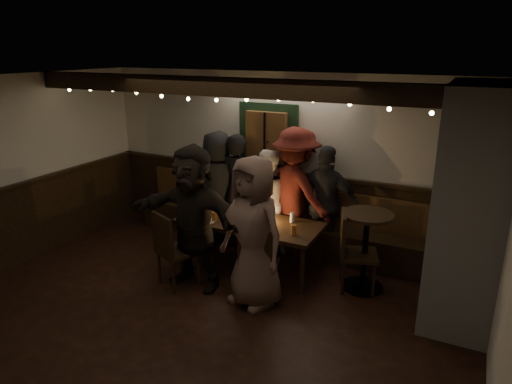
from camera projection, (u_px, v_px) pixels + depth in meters
The scene contains 13 objects.
room at pixel (326, 206), 5.60m from camera, with size 6.02×5.01×2.62m.
dining_table at pixel (249, 225), 6.16m from camera, with size 1.94×0.83×0.84m.
chair_near_left at pixel (171, 246), 5.69m from camera, with size 0.59×0.59×1.00m.
chair_near_right at pixel (258, 260), 5.37m from camera, with size 0.51×0.51×0.95m.
chair_end at pixel (351, 247), 5.65m from camera, with size 0.58×0.58×1.01m.
high_top at pixel (366, 241), 5.64m from camera, with size 0.63×0.63×1.01m.
person_a at pixel (218, 187), 7.07m from camera, with size 0.85×0.55×1.73m, color black.
person_b at pixel (238, 190), 6.93m from camera, with size 0.63×0.41×1.73m, color black.
person_c at pixel (266, 201), 6.68m from camera, with size 0.75×0.59×1.55m, color silver.
person_d at pixel (295, 192), 6.55m from camera, with size 1.21×0.70×1.88m, color #451410.
person_e at pixel (326, 204), 6.40m from camera, with size 0.97×0.41×1.66m, color #262628.
person_f at pixel (193, 217), 5.66m from camera, with size 1.71×0.54×1.84m, color black.
person_g at pixel (253, 233), 5.23m from camera, with size 0.88×0.57×1.81m, color brown.
Camera 1 is at (2.64, -3.69, 2.94)m, focal length 32.00 mm.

